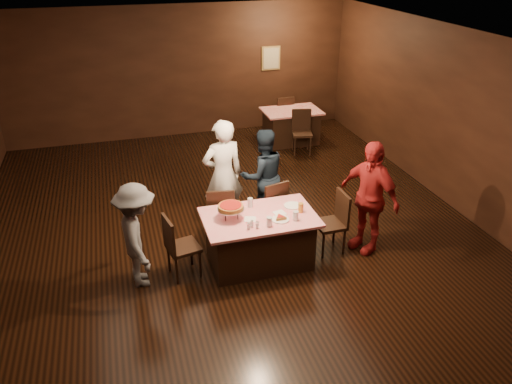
{
  "coord_description": "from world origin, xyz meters",
  "views": [
    {
      "loc": [
        -1.53,
        -6.53,
        4.26
      ],
      "look_at": [
        0.26,
        -0.39,
        1.0
      ],
      "focal_mm": 35.0,
      "sensor_mm": 36.0,
      "label": 1
    }
  ],
  "objects_px": {
    "chair_back_far": "(283,115)",
    "diner_navy_hoodie": "(263,176)",
    "chair_back_near": "(302,133)",
    "glass_front_right": "(296,216)",
    "glass_front_left": "(269,222)",
    "diner_red_shirt": "(369,197)",
    "pizza_stand": "(231,207)",
    "glass_back": "(250,203)",
    "chair_end_left": "(183,246)",
    "chair_far_right": "(270,206)",
    "back_table": "(291,126)",
    "diner_white_jacket": "(223,175)",
    "chair_far_left": "(221,213)",
    "main_table": "(259,239)",
    "diner_grey_knit": "(137,236)",
    "glass_amber": "(301,208)",
    "chair_end_right": "(330,223)",
    "plate_empty": "(292,206)"
  },
  "relations": [
    {
      "from": "chair_back_near",
      "to": "chair_end_right",
      "type": "bearing_deg",
      "value": -91.9
    },
    {
      "from": "diner_white_jacket",
      "to": "chair_back_far",
      "type": "bearing_deg",
      "value": -129.61
    },
    {
      "from": "chair_far_left",
      "to": "glass_amber",
      "type": "relative_size",
      "value": 6.79
    },
    {
      "from": "chair_far_right",
      "to": "diner_navy_hoodie",
      "type": "distance_m",
      "value": 0.56
    },
    {
      "from": "chair_end_left",
      "to": "chair_back_near",
      "type": "relative_size",
      "value": 1.0
    },
    {
      "from": "diner_white_jacket",
      "to": "chair_far_right",
      "type": "bearing_deg",
      "value": 138.48
    },
    {
      "from": "main_table",
      "to": "glass_amber",
      "type": "distance_m",
      "value": 0.75
    },
    {
      "from": "glass_amber",
      "to": "diner_red_shirt",
      "type": "bearing_deg",
      "value": -1.66
    },
    {
      "from": "diner_red_shirt",
      "to": "pizza_stand",
      "type": "relative_size",
      "value": 4.6
    },
    {
      "from": "diner_red_shirt",
      "to": "glass_front_left",
      "type": "xyz_separation_m",
      "value": [
        -1.6,
        -0.22,
        -0.03
      ]
    },
    {
      "from": "diner_grey_knit",
      "to": "diner_navy_hoodie",
      "type": "bearing_deg",
      "value": -64.32
    },
    {
      "from": "back_table",
      "to": "diner_grey_knit",
      "type": "distance_m",
      "value": 5.85
    },
    {
      "from": "chair_far_right",
      "to": "chair_back_near",
      "type": "distance_m",
      "value": 3.44
    },
    {
      "from": "chair_far_right",
      "to": "glass_front_left",
      "type": "height_order",
      "value": "chair_far_right"
    },
    {
      "from": "diner_white_jacket",
      "to": "diner_red_shirt",
      "type": "xyz_separation_m",
      "value": [
        1.91,
        -1.26,
        -0.04
      ]
    },
    {
      "from": "diner_grey_knit",
      "to": "pizza_stand",
      "type": "relative_size",
      "value": 3.93
    },
    {
      "from": "chair_back_near",
      "to": "diner_navy_hoodie",
      "type": "relative_size",
      "value": 0.59
    },
    {
      "from": "chair_back_near",
      "to": "glass_front_right",
      "type": "height_order",
      "value": "chair_back_near"
    },
    {
      "from": "chair_end_right",
      "to": "chair_back_far",
      "type": "relative_size",
      "value": 1.0
    },
    {
      "from": "glass_back",
      "to": "back_table",
      "type": "bearing_deg",
      "value": 62.66
    },
    {
      "from": "diner_red_shirt",
      "to": "glass_amber",
      "type": "relative_size",
      "value": 12.49
    },
    {
      "from": "diner_red_shirt",
      "to": "chair_end_left",
      "type": "bearing_deg",
      "value": -115.55
    },
    {
      "from": "chair_back_far",
      "to": "chair_far_left",
      "type": "bearing_deg",
      "value": 59.08
    },
    {
      "from": "chair_end_left",
      "to": "chair_back_far",
      "type": "height_order",
      "value": "same"
    },
    {
      "from": "diner_navy_hoodie",
      "to": "glass_amber",
      "type": "relative_size",
      "value": 11.42
    },
    {
      "from": "glass_front_left",
      "to": "diner_red_shirt",
      "type": "bearing_deg",
      "value": 7.79
    },
    {
      "from": "chair_far_left",
      "to": "chair_far_right",
      "type": "distance_m",
      "value": 0.8
    },
    {
      "from": "chair_far_right",
      "to": "diner_red_shirt",
      "type": "distance_m",
      "value": 1.56
    },
    {
      "from": "back_table",
      "to": "chair_back_near",
      "type": "relative_size",
      "value": 1.37
    },
    {
      "from": "chair_far_right",
      "to": "glass_back",
      "type": "height_order",
      "value": "chair_far_right"
    },
    {
      "from": "glass_front_left",
      "to": "back_table",
      "type": "bearing_deg",
      "value": 66.7
    },
    {
      "from": "diner_white_jacket",
      "to": "pizza_stand",
      "type": "bearing_deg",
      "value": 74.07
    },
    {
      "from": "diner_navy_hoodie",
      "to": "glass_amber",
      "type": "bearing_deg",
      "value": 92.73
    },
    {
      "from": "chair_back_near",
      "to": "glass_front_right",
      "type": "distance_m",
      "value": 4.33
    },
    {
      "from": "main_table",
      "to": "pizza_stand",
      "type": "bearing_deg",
      "value": 172.87
    },
    {
      "from": "chair_far_left",
      "to": "glass_front_right",
      "type": "height_order",
      "value": "chair_far_left"
    },
    {
      "from": "diner_grey_knit",
      "to": "glass_back",
      "type": "xyz_separation_m",
      "value": [
        1.64,
        0.31,
        0.09
      ]
    },
    {
      "from": "chair_end_right",
      "to": "chair_far_right",
      "type": "bearing_deg",
      "value": -138.38
    },
    {
      "from": "pizza_stand",
      "to": "glass_back",
      "type": "relative_size",
      "value": 2.71
    },
    {
      "from": "chair_far_right",
      "to": "chair_end_left",
      "type": "relative_size",
      "value": 1.0
    },
    {
      "from": "diner_grey_knit",
      "to": "pizza_stand",
      "type": "height_order",
      "value": "diner_grey_knit"
    },
    {
      "from": "chair_far_left",
      "to": "glass_front_right",
      "type": "xyz_separation_m",
      "value": [
        0.85,
        -1.0,
        0.37
      ]
    },
    {
      "from": "chair_back_near",
      "to": "pizza_stand",
      "type": "relative_size",
      "value": 2.5
    },
    {
      "from": "diner_navy_hoodie",
      "to": "glass_amber",
      "type": "xyz_separation_m",
      "value": [
        0.18,
        -1.26,
        0.04
      ]
    },
    {
      "from": "chair_back_far",
      "to": "diner_navy_hoodie",
      "type": "height_order",
      "value": "diner_navy_hoodie"
    },
    {
      "from": "back_table",
      "to": "plate_empty",
      "type": "xyz_separation_m",
      "value": [
        -1.54,
        -4.29,
        0.39
      ]
    },
    {
      "from": "plate_empty",
      "to": "chair_back_far",
      "type": "bearing_deg",
      "value": 72.5
    },
    {
      "from": "chair_back_far",
      "to": "diner_red_shirt",
      "type": "relative_size",
      "value": 0.54
    },
    {
      "from": "main_table",
      "to": "pizza_stand",
      "type": "height_order",
      "value": "pizza_stand"
    },
    {
      "from": "glass_back",
      "to": "plate_empty",
      "type": "bearing_deg",
      "value": -14.04
    }
  ]
}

